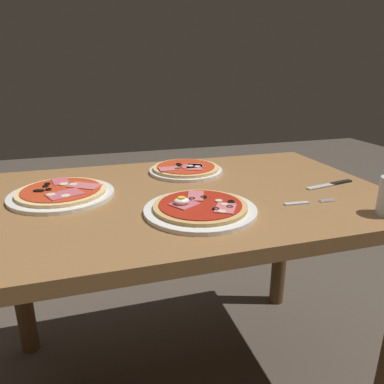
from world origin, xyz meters
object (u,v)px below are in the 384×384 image
Objects in this scene: dining_table at (184,226)px; knife at (333,184)px; fork at (306,203)px; pizza_across_left at (62,193)px; pizza_across_right at (186,169)px; pizza_foreground at (201,208)px.

dining_table is 0.52m from knife.
pizza_across_left is at bearing 158.67° from fork.
dining_table is 0.39m from fork.
pizza_across_right is at bearing 146.41° from knife.
fork is at bearing -145.74° from knife.
pizza_across_left is at bearing 146.85° from pizza_foreground.
fork is at bearing -4.51° from pizza_foreground.
pizza_foreground reaches higher than knife.
pizza_across_left is (-0.37, 0.07, 0.13)m from dining_table.
knife is (0.50, 0.10, -0.01)m from pizza_foreground.
pizza_across_right is at bearing 72.46° from dining_table.
knife is at bearing -33.59° from pizza_across_right.
pizza_across_right is at bearing 80.26° from pizza_foreground.
knife is (0.19, 0.13, 0.00)m from fork.
pizza_foreground reaches higher than fork.
pizza_across_right is at bearing 19.06° from pizza_across_left.
pizza_foreground is 0.51m from knife.
pizza_across_left reaches higher than knife.
pizza_across_left is at bearing 171.05° from knife.
pizza_across_left reaches higher than dining_table.
pizza_foreground is 0.31m from fork.
pizza_across_right reaches higher than dining_table.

